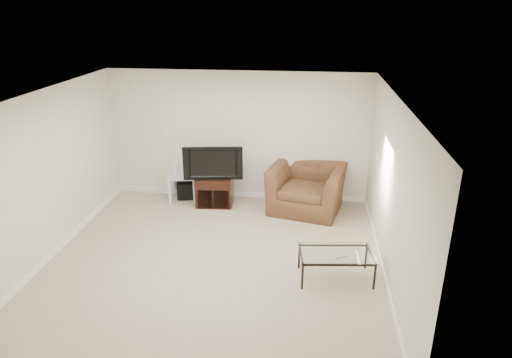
# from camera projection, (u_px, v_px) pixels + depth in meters

# --- Properties ---
(floor) EXTENTS (5.00, 5.00, 0.00)m
(floor) POSITION_uv_depth(u_px,v_px,m) (214.00, 261.00, 6.90)
(floor) COLOR tan
(floor) RESTS_ON ground
(ceiling) EXTENTS (5.00, 5.00, 0.00)m
(ceiling) POSITION_uv_depth(u_px,v_px,m) (207.00, 97.00, 5.99)
(ceiling) COLOR white
(ceiling) RESTS_ON ground
(wall_back) EXTENTS (5.00, 0.02, 2.50)m
(wall_back) POSITION_uv_depth(u_px,v_px,m) (238.00, 137.00, 8.76)
(wall_back) COLOR silver
(wall_back) RESTS_ON ground
(wall_left) EXTENTS (0.02, 5.00, 2.50)m
(wall_left) POSITION_uv_depth(u_px,v_px,m) (45.00, 177.00, 6.72)
(wall_left) COLOR silver
(wall_left) RESTS_ON ground
(wall_right) EXTENTS (0.02, 5.00, 2.50)m
(wall_right) POSITION_uv_depth(u_px,v_px,m) (392.00, 193.00, 6.17)
(wall_right) COLOR silver
(wall_right) RESTS_ON ground
(plate_back) EXTENTS (0.12, 0.02, 0.12)m
(plate_back) POSITION_uv_depth(u_px,v_px,m) (167.00, 134.00, 8.90)
(plate_back) COLOR white
(plate_back) RESTS_ON wall_back
(plate_right_switch) EXTENTS (0.02, 0.09, 0.13)m
(plate_right_switch) POSITION_uv_depth(u_px,v_px,m) (376.00, 156.00, 7.65)
(plate_right_switch) COLOR white
(plate_right_switch) RESTS_ON wall_right
(plate_right_outlet) EXTENTS (0.02, 0.08, 0.12)m
(plate_right_outlet) POSITION_uv_depth(u_px,v_px,m) (373.00, 215.00, 7.72)
(plate_right_outlet) COLOR white
(plate_right_outlet) RESTS_ON wall_right
(tv_stand) EXTENTS (0.72, 0.52, 0.57)m
(tv_stand) POSITION_uv_depth(u_px,v_px,m) (215.00, 191.00, 8.74)
(tv_stand) COLOR black
(tv_stand) RESTS_ON floor
(dvd_player) EXTENTS (0.40, 0.29, 0.05)m
(dvd_player) POSITION_uv_depth(u_px,v_px,m) (214.00, 182.00, 8.63)
(dvd_player) COLOR black
(dvd_player) RESTS_ON tv_stand
(television) EXTENTS (1.04, 0.35, 0.64)m
(television) POSITION_uv_depth(u_px,v_px,m) (213.00, 161.00, 8.49)
(television) COLOR black
(television) RESTS_ON tv_stand
(side_table) EXTENTS (0.60, 0.60, 0.51)m
(side_table) POSITION_uv_depth(u_px,v_px,m) (184.00, 186.00, 9.03)
(side_table) COLOR #A6BCCC
(side_table) RESTS_ON floor
(subwoofer) EXTENTS (0.40, 0.40, 0.33)m
(subwoofer) POSITION_uv_depth(u_px,v_px,m) (186.00, 189.00, 9.08)
(subwoofer) COLOR black
(subwoofer) RESTS_ON floor
(game_console) EXTENTS (0.08, 0.18, 0.23)m
(game_console) POSITION_uv_depth(u_px,v_px,m) (176.00, 169.00, 8.88)
(game_console) COLOR white
(game_console) RESTS_ON side_table
(game_case) EXTENTS (0.09, 0.16, 0.20)m
(game_case) POSITION_uv_depth(u_px,v_px,m) (186.00, 170.00, 8.89)
(game_case) COLOR #CC4C4C
(game_case) RESTS_ON side_table
(recliner) EXTENTS (1.47, 1.13, 1.15)m
(recliner) POSITION_uv_depth(u_px,v_px,m) (307.00, 181.00, 8.44)
(recliner) COLOR #4A2F22
(recliner) RESTS_ON floor
(coffee_table) EXTENTS (1.11, 0.71, 0.41)m
(coffee_table) POSITION_uv_depth(u_px,v_px,m) (336.00, 266.00, 6.41)
(coffee_table) COLOR black
(coffee_table) RESTS_ON floor
(remote) EXTENTS (0.17, 0.12, 0.02)m
(remote) POSITION_uv_depth(u_px,v_px,m) (341.00, 257.00, 6.22)
(remote) COLOR #B2B2B7
(remote) RESTS_ON coffee_table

